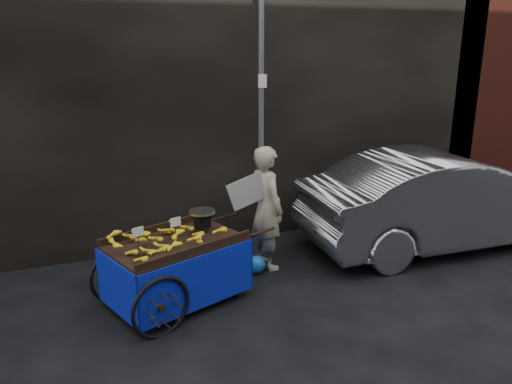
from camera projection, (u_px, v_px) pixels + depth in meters
name	position (u px, v px, depth m)	size (l,w,h in m)	color
ground	(277.00, 283.00, 6.26)	(80.00, 80.00, 0.00)	black
building_wall	(236.00, 69.00, 8.01)	(13.50, 2.00, 5.00)	black
street_pole	(261.00, 110.00, 6.95)	(0.12, 0.10, 4.00)	slate
banana_cart	(172.00, 249.00, 5.60)	(2.20, 1.52, 1.10)	black
vendor	(266.00, 208.00, 6.52)	(0.83, 0.66, 1.65)	tan
plastic_bag	(255.00, 265.00, 6.51)	(0.27, 0.21, 0.24)	blue
parked_car	(444.00, 199.00, 7.31)	(1.48, 4.25, 1.40)	#ADB0B4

